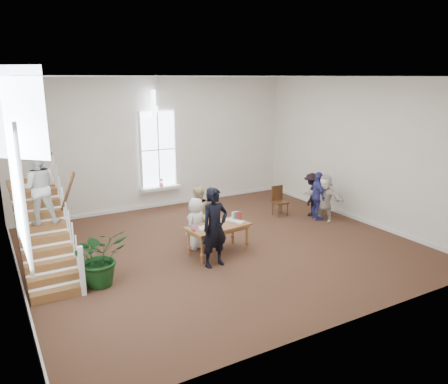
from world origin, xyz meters
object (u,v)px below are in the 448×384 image
woman_cluster_a (318,196)px  side_chair (279,199)px  floor_plant (100,257)px  elderly_woman (196,223)px  library_table (218,229)px  woman_cluster_b (311,194)px  police_officer (215,227)px  person_yellow (198,214)px  woman_cluster_c (325,198)px

woman_cluster_a → side_chair: (-0.79, 1.00, -0.24)m
floor_plant → elderly_woman: bearing=17.8°
library_table → woman_cluster_b: (4.28, 1.33, 0.04)m
library_table → police_officer: police_officer is taller
elderly_woman → person_yellow: (0.30, 0.50, 0.08)m
woman_cluster_c → elderly_woman: bearing=-109.9°
woman_cluster_b → floor_plant: 7.58m
woman_cluster_b → woman_cluster_a: bearing=31.8°
person_yellow → woman_cluster_a: 4.19m
library_table → woman_cluster_c: 4.33m
library_table → woman_cluster_a: bearing=4.9°
woman_cluster_b → side_chair: woman_cluster_b is taller
woman_cluster_a → police_officer: bearing=126.1°
elderly_woman → person_yellow: person_yellow is taller
police_officer → woman_cluster_c: size_ratio=1.30×
elderly_woman → woman_cluster_c: bearing=152.6°
library_table → side_chair: side_chair is taller
person_yellow → police_officer: bearing=47.3°
library_table → person_yellow: person_yellow is taller
person_yellow → elderly_woman: bearing=29.2°
library_table → woman_cluster_a: size_ratio=1.09×
woman_cluster_b → side_chair: size_ratio=1.46×
police_officer → elderly_woman: 1.29m
police_officer → woman_cluster_a: 4.84m
police_officer → side_chair: police_officer is taller
side_chair → woman_cluster_b: bearing=-30.6°
person_yellow → floor_plant: 3.39m
woman_cluster_b → woman_cluster_c: woman_cluster_c is taller
woman_cluster_b → woman_cluster_c: bearing=47.4°
woman_cluster_b → woman_cluster_c: 0.65m
woman_cluster_b → side_chair: bearing=-73.6°
library_table → police_officer: size_ratio=0.87×
library_table → person_yellow: size_ratio=1.10×
person_yellow → woman_cluster_b: (4.31, 0.23, -0.06)m
person_yellow → woman_cluster_b: 4.32m
library_table → side_chair: 3.86m
floor_plant → woman_cluster_b: bearing=12.4°
library_table → woman_cluster_a: (4.15, 0.88, 0.11)m
person_yellow → floor_plant: bearing=-5.6°
person_yellow → woman_cluster_c: size_ratio=1.04×
elderly_woman → floor_plant: size_ratio=1.07×
side_chair → floor_plant: bearing=-161.1°
floor_plant → police_officer: bearing=-7.5°
library_table → police_officer: 0.84m
woman_cluster_a → woman_cluster_b: (0.13, 0.45, -0.07)m
floor_plant → side_chair: (6.48, 2.18, -0.10)m
library_table → woman_cluster_a: 4.25m
library_table → elderly_woman: size_ratio=1.23×
person_yellow → woman_cluster_b: size_ratio=1.09×
elderly_woman → police_officer: bearing=56.9°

